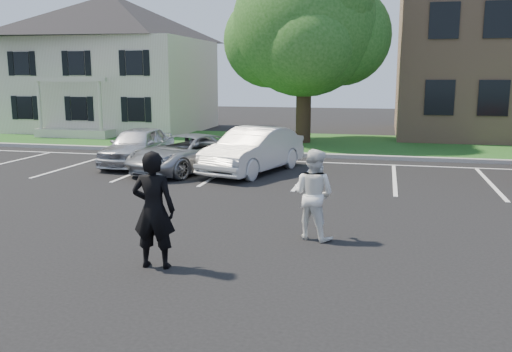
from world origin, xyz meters
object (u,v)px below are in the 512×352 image
Objects in this scene: tree at (307,28)px; man_black_suit at (154,210)px; car_silver_minivan at (186,153)px; car_white_sedan at (253,150)px; man_white_shirt at (313,194)px; car_silver_west at (138,146)px; house at (114,64)px.

man_black_suit is at bearing -90.07° from tree.
car_white_sedan reaches higher than car_silver_minivan.
man_black_suit is at bearing -69.72° from car_white_sedan.
car_silver_minivan is at bearing -29.54° from man_white_shirt.
man_white_shirt is 10.50m from car_silver_west.
car_white_sedan is (4.44, -0.57, 0.06)m from car_silver_west.
man_white_shirt reaches higher than car_silver_west.
car_silver_west is (-5.00, -7.55, -4.66)m from tree.
man_black_suit is at bearing -60.87° from house.
man_black_suit is 0.49× the size of car_silver_west.
man_white_shirt is (2.38, 2.27, -0.10)m from man_black_suit.
car_silver_west is 2.38m from car_silver_minivan.
man_black_suit is 9.20m from car_white_sedan.
car_silver_west is 0.91× the size of car_silver_minivan.
tree is 4.40× the size of man_black_suit.
man_white_shirt reaches higher than car_white_sedan.
car_white_sedan is (-0.56, -8.12, -4.60)m from tree.
man_black_suit is at bearing -64.93° from car_silver_west.
house is 12.45m from tree.
house reaches higher than man_white_shirt.
tree reaches higher than man_white_shirt.
car_white_sedan is (-2.92, 6.92, -0.15)m from man_white_shirt.
car_silver_west is at bearing -59.12° from house.
house is 23.70m from man_white_shirt.
house reaches higher than car_white_sedan.
man_black_suit reaches higher than car_silver_minivan.
house is 16.62m from car_white_sedan.
man_white_shirt is at bearing -141.49° from man_black_suit.
man_white_shirt is 0.44× the size of car_silver_west.
car_silver_minivan is at bearing -108.33° from tree.
man_white_shirt is at bearing -81.07° from tree.
car_silver_minivan is at bearing -24.05° from car_silver_west.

